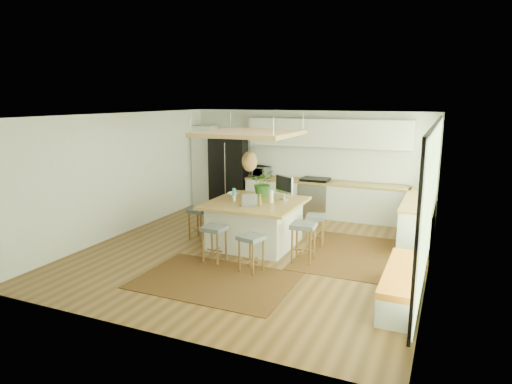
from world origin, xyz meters
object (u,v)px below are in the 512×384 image
at_px(microwave, 260,170).
at_px(stool_near_right, 251,252).
at_px(stool_right_back, 316,229).
at_px(stool_left_side, 199,223).
at_px(stool_right_front, 303,244).
at_px(monitor, 284,187).
at_px(stool_near_left, 215,243).
at_px(island_plant, 263,186).
at_px(fridge, 229,175).
at_px(laptop, 248,200).
at_px(island, 255,223).

bearing_deg(microwave, stool_near_right, -56.57).
xyz_separation_m(stool_right_back, stool_left_side, (-2.44, -0.60, 0.00)).
bearing_deg(stool_right_front, monitor, 127.51).
xyz_separation_m(stool_near_left, island_plant, (0.26, 1.74, 0.81)).
relative_size(stool_right_front, monitor, 1.34).
xyz_separation_m(fridge, stool_left_side, (0.74, -2.91, -0.57)).
bearing_deg(stool_near_left, laptop, 67.13).
bearing_deg(stool_right_back, stool_left_side, -166.25).
bearing_deg(laptop, fridge, 112.53).
distance_m(fridge, stool_right_front, 4.70).
bearing_deg(island_plant, microwave, 114.84).
bearing_deg(stool_near_right, laptop, 117.13).
bearing_deg(laptop, stool_near_left, -122.95).
bearing_deg(monitor, laptop, -86.52).
height_order(stool_right_back, island_plant, island_plant).
bearing_deg(monitor, fridge, 168.58).
relative_size(fridge, microwave, 3.67).
xyz_separation_m(stool_near_right, monitor, (-0.06, 1.80, 0.83)).
distance_m(island, monitor, 0.96).
relative_size(stool_near_right, microwave, 1.25).
bearing_deg(fridge, stool_right_back, -46.52).
bearing_deg(fridge, microwave, -10.48).
bearing_deg(microwave, monitor, -44.42).
height_order(stool_near_left, stool_right_front, stool_right_front).
bearing_deg(island, stool_right_back, 22.39).
xyz_separation_m(stool_left_side, monitor, (1.75, 0.53, 0.83)).
bearing_deg(microwave, fridge, -167.85).
xyz_separation_m(stool_near_left, microwave, (-0.79, 3.99, 0.75)).
distance_m(fridge, monitor, 3.46).
relative_size(stool_near_left, island_plant, 1.14).
bearing_deg(stool_near_left, stool_near_right, -12.74).
height_order(stool_right_back, laptop, laptop).
xyz_separation_m(stool_right_back, laptop, (-1.13, -0.89, 0.70)).
bearing_deg(stool_near_left, stool_left_side, 131.82).
xyz_separation_m(stool_near_right, laptop, (-0.51, 0.99, 0.70)).
height_order(stool_right_back, stool_left_side, stool_left_side).
distance_m(stool_near_right, stool_right_front, 1.08).
bearing_deg(stool_near_right, stool_left_side, 144.86).
distance_m(island, stool_right_back, 1.26).
bearing_deg(island_plant, stool_near_left, -98.40).
bearing_deg(laptop, monitor, 51.13).
relative_size(laptop, island_plant, 0.56).
bearing_deg(stool_left_side, fridge, 104.25).
distance_m(stool_left_side, island_plant, 1.61).
xyz_separation_m(stool_near_right, island_plant, (-0.58, 1.93, 0.81)).
distance_m(stool_near_right, island_plant, 2.17).
height_order(island, stool_near_right, island).
height_order(microwave, island_plant, island_plant).
xyz_separation_m(fridge, stool_near_left, (1.71, -3.99, -0.57)).
bearing_deg(island, stool_right_front, -24.83).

